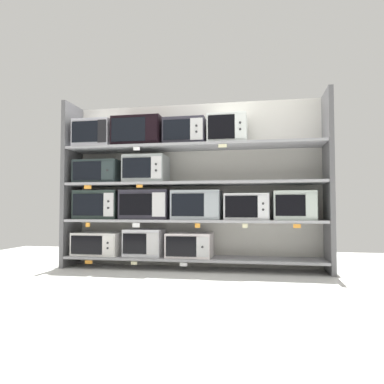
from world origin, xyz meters
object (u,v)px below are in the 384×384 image
at_px(microwave_3, 99,205).
at_px(microwave_7, 294,206).
at_px(microwave_1, 144,242).
at_px(microwave_2, 190,245).
at_px(microwave_10, 96,135).
at_px(microwave_13, 228,130).
at_px(microwave_9, 146,169).
at_px(microwave_5, 197,205).
at_px(microwave_0, 99,244).
at_px(microwave_8, 99,172).
at_px(microwave_6, 247,207).
at_px(microwave_12, 185,133).
at_px(microwave_11, 139,133).
at_px(microwave_4, 146,205).

bearing_deg(microwave_3, microwave_7, 0.01).
distance_m(microwave_1, microwave_2, 0.53).
height_order(microwave_10, microwave_13, same).
relative_size(microwave_1, microwave_9, 0.90).
distance_m(microwave_2, microwave_13, 1.36).
height_order(microwave_5, microwave_9, microwave_9).
xyz_separation_m(microwave_2, microwave_3, (-1.10, 0.00, 0.45)).
xyz_separation_m(microwave_0, microwave_8, (-0.01, 0.00, 0.85)).
distance_m(microwave_5, microwave_6, 0.55).
relative_size(microwave_6, microwave_12, 1.02).
bearing_deg(microwave_13, microwave_2, 179.99).
distance_m(microwave_1, microwave_7, 1.73).
bearing_deg(microwave_2, microwave_6, -0.00).
xyz_separation_m(microwave_10, microwave_13, (1.57, -0.00, -0.00)).
relative_size(microwave_5, microwave_11, 0.96).
distance_m(microwave_5, microwave_10, 1.48).
xyz_separation_m(microwave_0, microwave_13, (1.52, -0.00, 1.29)).
relative_size(microwave_2, microwave_9, 1.04).
xyz_separation_m(microwave_2, microwave_5, (0.08, 0.00, 0.45)).
height_order(microwave_0, microwave_12, microwave_12).
bearing_deg(microwave_7, microwave_2, -179.98).
distance_m(microwave_0, microwave_9, 1.04).
height_order(microwave_5, microwave_11, microwave_11).
xyz_separation_m(microwave_1, microwave_4, (0.02, 0.00, 0.44)).
relative_size(microwave_6, microwave_11, 0.85).
height_order(microwave_2, microwave_5, microwave_5).
bearing_deg(microwave_1, microwave_11, -179.78).
relative_size(microwave_4, microwave_5, 1.04).
xyz_separation_m(microwave_5, microwave_7, (1.06, 0.00, -0.01)).
distance_m(microwave_3, microwave_12, 1.33).
bearing_deg(microwave_0, microwave_4, 0.04).
height_order(microwave_3, microwave_11, microwave_11).
distance_m(microwave_3, microwave_7, 2.24).
height_order(microwave_3, microwave_7, microwave_3).
distance_m(microwave_1, microwave_3, 0.72).
xyz_separation_m(microwave_1, microwave_7, (1.67, 0.00, 0.42)).
xyz_separation_m(microwave_3, microwave_12, (1.05, 0.00, 0.83)).
height_order(microwave_4, microwave_11, microwave_11).
bearing_deg(microwave_6, microwave_7, 0.05).
xyz_separation_m(microwave_10, microwave_12, (1.09, 0.00, -0.01)).
distance_m(microwave_2, microwave_4, 0.68).
bearing_deg(microwave_13, microwave_6, 0.00).
bearing_deg(microwave_2, microwave_8, 180.00).
bearing_deg(microwave_2, microwave_7, 0.02).
distance_m(microwave_3, microwave_5, 1.18).
height_order(microwave_7, microwave_12, microwave_12).
relative_size(microwave_0, microwave_2, 1.10).
relative_size(microwave_7, microwave_10, 0.99).
height_order(microwave_6, microwave_10, microwave_10).
xyz_separation_m(microwave_4, microwave_13, (0.94, -0.00, 0.84)).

